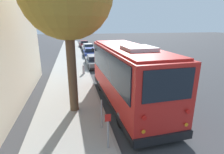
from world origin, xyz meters
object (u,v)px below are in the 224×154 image
at_px(parked_sedan_blue, 90,53).
at_px(parked_sedan_maroon, 84,44).
at_px(sign_post_near, 108,131).
at_px(parked_sedan_gray, 94,61).
at_px(parked_sedan_white, 88,48).
at_px(fire_hydrant, 84,69).
at_px(sign_post_far, 102,114).
at_px(shuttle_bus, 127,72).

xyz_separation_m(parked_sedan_blue, parked_sedan_maroon, (11.67, 0.07, 0.02)).
bearing_deg(parked_sedan_maroon, sign_post_near, 174.86).
distance_m(parked_sedan_gray, parked_sedan_white, 12.19).
bearing_deg(fire_hydrant, sign_post_far, -178.89).
bearing_deg(parked_sedan_blue, shuttle_bus, -177.94).
relative_size(parked_sedan_white, parked_sedan_maroon, 1.00).
distance_m(sign_post_near, sign_post_far, 1.37).
relative_size(parked_sedan_gray, fire_hydrant, 5.56).
relative_size(shuttle_bus, sign_post_near, 6.20).
distance_m(parked_sedan_blue, sign_post_far, 18.70).
distance_m(shuttle_bus, parked_sedan_gray, 10.06).
height_order(parked_sedan_blue, sign_post_near, sign_post_near).
xyz_separation_m(parked_sedan_gray, parked_sedan_maroon, (17.88, -0.09, 0.02)).
bearing_deg(fire_hydrant, sign_post_near, -179.03).
bearing_deg(parked_sedan_gray, parked_sedan_white, -3.35).
height_order(shuttle_bus, parked_sedan_blue, shuttle_bus).
distance_m(parked_sedan_blue, parked_sedan_white, 5.97).
bearing_deg(sign_post_far, parked_sedan_blue, -4.37).
bearing_deg(parked_sedan_maroon, shuttle_bus, 178.45).
bearing_deg(shuttle_bus, sign_post_far, 140.39).
height_order(parked_sedan_blue, parked_sedan_white, parked_sedan_blue).
bearing_deg(fire_hydrant, parked_sedan_maroon, -4.12).
height_order(sign_post_near, sign_post_far, sign_post_near).
relative_size(parked_sedan_white, fire_hydrant, 5.26).
xyz_separation_m(parked_sedan_white, fire_hydrant, (-15.51, 1.83, -0.03)).
bearing_deg(parked_sedan_maroon, parked_sedan_white, -179.69).
relative_size(parked_sedan_blue, sign_post_near, 2.98).
xyz_separation_m(shuttle_bus, parked_sedan_blue, (16.17, 0.49, -1.32)).
height_order(parked_sedan_gray, sign_post_far, sign_post_far).
bearing_deg(parked_sedan_maroon, parked_sedan_blue, 177.65).
xyz_separation_m(parked_sedan_blue, sign_post_far, (-18.64, 1.42, 0.22)).
bearing_deg(sign_post_near, parked_sedan_blue, -4.07).
distance_m(parked_sedan_white, parked_sedan_maroon, 5.71).
relative_size(shuttle_bus, parked_sedan_maroon, 2.03).
xyz_separation_m(parked_sedan_maroon, sign_post_near, (-31.68, 1.35, 0.26)).
bearing_deg(parked_sedan_white, parked_sedan_gray, 173.92).
xyz_separation_m(parked_sedan_gray, sign_post_near, (-13.79, 1.26, 0.28)).
xyz_separation_m(sign_post_near, sign_post_far, (1.37, 0.00, -0.05)).
xyz_separation_m(parked_sedan_gray, parked_sedan_blue, (6.21, -0.16, 0.00)).
xyz_separation_m(sign_post_near, fire_hydrant, (10.47, 0.18, -0.32)).
relative_size(parked_sedan_maroon, sign_post_near, 3.06).
relative_size(parked_sedan_gray, parked_sedan_white, 1.06).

